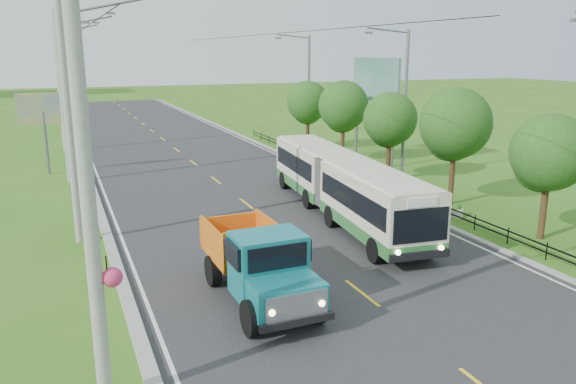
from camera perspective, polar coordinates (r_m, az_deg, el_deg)
ground at (r=18.85m, az=7.52°, el=-10.17°), size 240.00×240.00×0.00m
road at (r=36.72m, az=-8.16°, el=1.83°), size 14.00×120.00×0.02m
curb_left at (r=35.68m, az=-19.42°, el=0.91°), size 0.40×120.00×0.15m
curb_right at (r=39.03m, az=2.06°, el=2.75°), size 0.30×120.00×0.10m
edge_line_left at (r=35.72m, az=-18.54°, el=0.91°), size 0.12×120.00×0.00m
edge_line_right at (r=38.84m, az=1.39°, el=2.66°), size 0.12×120.00×0.00m
centre_dash at (r=18.84m, az=7.52°, el=-10.11°), size 0.12×2.20×0.00m
railing_right at (r=34.14m, az=7.54°, el=1.42°), size 0.04×40.00×0.60m
pole_nearest at (r=12.15m, az=-19.43°, el=0.10°), size 3.51×0.44×10.00m
pole_near at (r=23.97m, az=-21.30°, el=6.87°), size 3.51×0.32×10.00m
pole_mid at (r=35.92m, az=-21.88°, el=8.91°), size 3.51×0.32×10.00m
pole_far at (r=47.89m, az=-22.17°, el=9.93°), size 3.51×0.32×10.00m
tree_second at (r=25.52m, az=24.89°, el=3.32°), size 3.18×3.26×5.30m
tree_third at (r=29.78m, az=16.55°, el=6.32°), size 3.60×3.62×6.00m
tree_fourth at (r=34.67m, az=10.28°, el=7.02°), size 3.24×3.31×5.40m
tree_fifth at (r=39.79m, az=5.61°, el=8.45°), size 3.48×3.52×5.80m
tree_back at (r=45.17m, az=2.00°, el=8.91°), size 3.30×3.36×5.50m
streetlight_mid at (r=34.85m, az=11.60°, el=9.18°), size 3.02×0.20×9.07m
streetlight_far at (r=47.09m, az=1.95°, el=10.65°), size 3.02×0.20×9.07m
planter_near at (r=28.10m, az=16.74°, el=-1.85°), size 0.64×0.64×0.67m
planter_mid at (r=34.45m, az=8.40°, el=1.48°), size 0.64×0.64×0.67m
planter_far at (r=41.37m, az=2.75°, el=3.72°), size 0.64×0.64×0.67m
billboard_left at (r=39.02m, az=-23.63°, el=7.26°), size 3.00×0.20×5.20m
billboard_right at (r=40.76m, az=8.85°, el=10.59°), size 0.24×6.00×7.30m
bus at (r=26.67m, az=5.55°, el=1.02°), size 3.87×14.92×2.85m
dump_truck at (r=17.68m, az=-2.99°, el=-6.83°), size 2.41×5.93×2.47m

